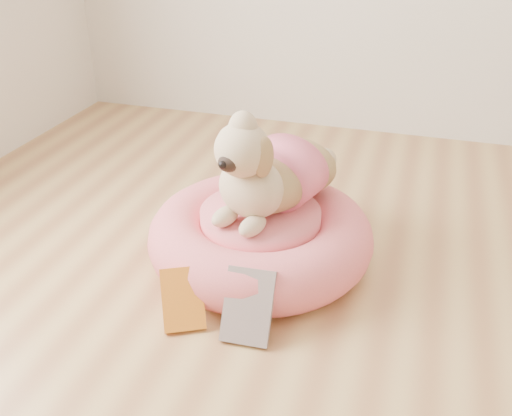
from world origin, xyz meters
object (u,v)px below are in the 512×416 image
(pet_bed, at_px, (260,236))
(book_yellow, at_px, (183,299))
(book_white, at_px, (248,306))
(dog, at_px, (270,154))

(pet_bed, distance_m, book_yellow, 0.39)
(book_yellow, bearing_deg, pet_bed, 45.05)
(pet_bed, bearing_deg, book_yellow, -107.55)
(pet_bed, distance_m, book_white, 0.37)
(pet_bed, bearing_deg, dog, 54.20)
(dog, height_order, book_yellow, dog)
(dog, relative_size, book_white, 2.44)
(dog, bearing_deg, book_yellow, -91.90)
(dog, relative_size, book_yellow, 2.83)
(dog, xyz_separation_m, book_white, (0.05, -0.40, -0.29))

